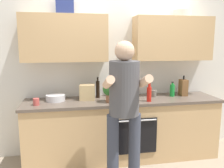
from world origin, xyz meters
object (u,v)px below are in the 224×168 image
object	(u,v)px
bottle_soda	(172,90)
potted_herb	(110,90)
bottle_hotsauce	(149,93)
grocery_bag_bread	(87,92)
cup_tea	(136,97)
bottle_syrup	(124,89)
bottle_wine	(127,91)
cup_ceramic	(36,102)
mixing_bowl	(56,98)
cup_stoneware	(154,93)
knife_block	(183,87)
person_standing	(124,104)
bottle_soy	(98,89)

from	to	relation	value
bottle_soda	potted_herb	world-z (taller)	potted_herb
bottle_hotsauce	grocery_bag_bread	xyz separation A→B (m)	(-0.85, 0.24, -0.00)
grocery_bag_bread	bottle_hotsauce	bearing A→B (deg)	-15.71
bottle_soda	cup_tea	world-z (taller)	bottle_soda
bottle_hotsauce	bottle_syrup	xyz separation A→B (m)	(-0.30, 0.25, 0.02)
bottle_wine	cup_ceramic	bearing A→B (deg)	-177.60
bottle_wine	grocery_bag_bread	bearing A→B (deg)	168.09
potted_herb	bottle_wine	bearing A→B (deg)	12.80
cup_tea	grocery_bag_bread	world-z (taller)	grocery_bag_bread
mixing_bowl	cup_stoneware	bearing A→B (deg)	0.05
cup_ceramic	knife_block	bearing A→B (deg)	5.24
cup_tea	mixing_bowl	distance (m)	1.14
cup_stoneware	person_standing	bearing A→B (deg)	-128.89
cup_ceramic	potted_herb	size ratio (longest dim) A/B	0.31
bottle_hotsauce	bottle_wine	world-z (taller)	bottle_wine
potted_herb	grocery_bag_bread	xyz separation A→B (m)	(-0.31, 0.18, -0.06)
bottle_syrup	cup_ceramic	world-z (taller)	bottle_syrup
bottle_syrup	potted_herb	distance (m)	0.30
cup_stoneware	potted_herb	distance (m)	0.75
mixing_bowl	cup_tea	bearing A→B (deg)	-9.05
bottle_syrup	mixing_bowl	world-z (taller)	bottle_syrup
bottle_soda	knife_block	size ratio (longest dim) A/B	0.73
cup_ceramic	mixing_bowl	bearing A→B (deg)	39.74
knife_block	grocery_bag_bread	xyz separation A→B (m)	(-1.49, -0.03, -0.01)
potted_herb	knife_block	bearing A→B (deg)	9.84
bottle_soy	cup_ceramic	world-z (taller)	bottle_soy
bottle_soda	potted_herb	distance (m)	1.02
bottle_hotsauce	potted_herb	bearing A→B (deg)	173.58
bottle_wine	cup_ceramic	size ratio (longest dim) A/B	3.51
cup_ceramic	cup_stoneware	bearing A→B (deg)	6.71
cup_ceramic	knife_block	xyz separation A→B (m)	(2.18, 0.20, 0.08)
cup_ceramic	grocery_bag_bread	bearing A→B (deg)	14.00
bottle_soy	cup_ceramic	bearing A→B (deg)	-161.18
bottle_soy	cup_stoneware	distance (m)	0.86
bottle_syrup	grocery_bag_bread	xyz separation A→B (m)	(-0.54, -0.01, -0.03)
cup_tea	grocery_bag_bread	size ratio (longest dim) A/B	0.41
mixing_bowl	grocery_bag_bread	size ratio (longest dim) A/B	1.20
person_standing	bottle_soy	bearing A→B (deg)	101.88
bottle_hotsauce	mixing_bowl	size ratio (longest dim) A/B	1.03
bottle_hotsauce	cup_ceramic	distance (m)	1.53
person_standing	cup_stoneware	distance (m)	1.05
person_standing	cup_ceramic	bearing A→B (deg)	149.44
bottle_wine	bottle_hotsauce	bearing A→B (deg)	-22.84
person_standing	cup_stoneware	xyz separation A→B (m)	(0.66, 0.82, -0.08)
bottle_wine	mixing_bowl	distance (m)	1.02
bottle_soy	cup_tea	size ratio (longest dim) A/B	3.39
bottle_hotsauce	mixing_bowl	world-z (taller)	bottle_hotsauce
bottle_hotsauce	bottle_soy	size ratio (longest dim) A/B	0.89
cup_ceramic	mixing_bowl	world-z (taller)	cup_ceramic
bottle_hotsauce	bottle_soy	distance (m)	0.77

